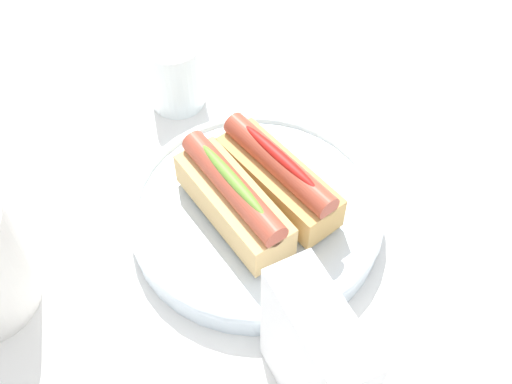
% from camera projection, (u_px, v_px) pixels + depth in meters
% --- Properties ---
extents(ground_plane, '(2.40, 2.40, 0.00)m').
position_uv_depth(ground_plane, '(248.00, 233.00, 0.68)').
color(ground_plane, white).
extents(serving_bowl, '(0.27, 0.27, 0.04)m').
position_uv_depth(serving_bowl, '(256.00, 213.00, 0.67)').
color(serving_bowl, silver).
rests_on(serving_bowl, ground_plane).
extents(hotdog_front, '(0.16, 0.07, 0.06)m').
position_uv_depth(hotdog_front, '(278.00, 176.00, 0.65)').
color(hotdog_front, tan).
rests_on(hotdog_front, serving_bowl).
extents(hotdog_back, '(0.15, 0.06, 0.06)m').
position_uv_depth(hotdog_back, '(233.00, 199.00, 0.63)').
color(hotdog_back, '#DBB270').
rests_on(hotdog_back, serving_bowl).
extents(water_glass, '(0.07, 0.07, 0.09)m').
position_uv_depth(water_glass, '(176.00, 77.00, 0.77)').
color(water_glass, white).
rests_on(water_glass, ground_plane).
extents(napkin_box, '(0.11, 0.05, 0.15)m').
position_uv_depth(napkin_box, '(315.00, 358.00, 0.51)').
color(napkin_box, white).
rests_on(napkin_box, ground_plane).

